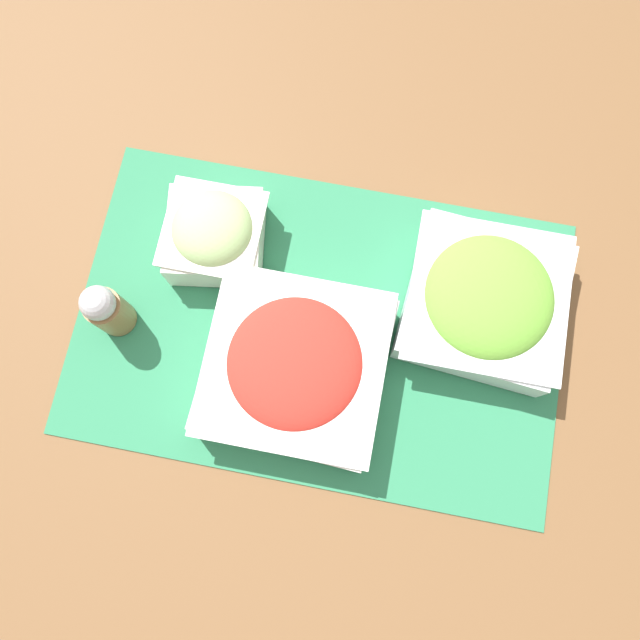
% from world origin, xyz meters
% --- Properties ---
extents(ground_plane, '(3.00, 3.00, 0.00)m').
position_xyz_m(ground_plane, '(0.00, 0.00, 0.00)').
color(ground_plane, brown).
extents(placemat, '(0.58, 0.37, 0.00)m').
position_xyz_m(placemat, '(0.00, 0.00, 0.00)').
color(placemat, '#2D7A51').
rests_on(placemat, ground_plane).
extents(tomato_bowl, '(0.20, 0.20, 0.07)m').
position_xyz_m(tomato_bowl, '(-0.02, -0.06, 0.04)').
color(tomato_bowl, white).
rests_on(tomato_bowl, placemat).
extents(cucumber_bowl, '(0.13, 0.13, 0.08)m').
position_xyz_m(cucumber_bowl, '(-0.14, 0.08, 0.04)').
color(cucumber_bowl, silver).
rests_on(cucumber_bowl, placemat).
extents(lettuce_bowl, '(0.19, 0.19, 0.07)m').
position_xyz_m(lettuce_bowl, '(0.18, 0.06, 0.04)').
color(lettuce_bowl, white).
rests_on(lettuce_bowl, placemat).
extents(pepper_shaker, '(0.04, 0.04, 0.09)m').
position_xyz_m(pepper_shaker, '(-0.24, -0.04, 0.05)').
color(pepper_shaker, olive).
rests_on(pepper_shaker, placemat).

